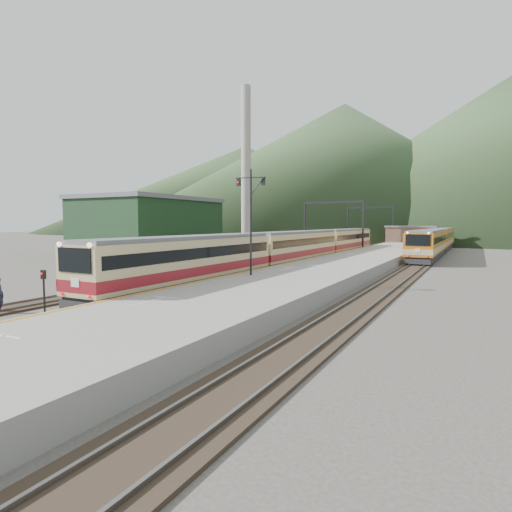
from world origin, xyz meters
The scene contains 17 objects.
track_main centered at (0.00, 40.00, 0.07)m, with size 2.60×200.00×0.23m.
track_far centered at (-5.00, 40.00, 0.07)m, with size 2.60×200.00×0.23m.
track_second centered at (11.50, 40.00, 0.07)m, with size 2.60×200.00×0.23m.
platform centered at (5.60, 38.00, 0.50)m, with size 8.00×100.00×1.00m, color gray.
gantry_near centered at (-2.85, 55.00, 5.59)m, with size 9.55×0.25×8.00m.
gantry_far centered at (-2.85, 80.00, 5.59)m, with size 9.55×0.25×8.00m.
warehouse centered at (-28.00, 42.00, 4.32)m, with size 14.50×20.50×8.60m.
smokestack centered at (-22.00, 62.00, 15.00)m, with size 1.80×1.80×30.00m, color #9E998E.
station_shed centered at (5.60, 78.00, 2.57)m, with size 9.40×4.40×3.10m.
hill_a centered at (-40.00, 190.00, 30.00)m, with size 180.00×180.00×60.00m, color #304D2A.
hill_d centered at (-120.00, 240.00, 27.50)m, with size 200.00×200.00×55.00m, color #304D2A.
main_train centered at (0.00, 33.30, 1.91)m, with size 2.75×56.44×3.35m.
second_train centered at (11.50, 59.33, 2.08)m, with size 3.03×41.22×3.70m.
signal_mast centered at (3.17, 17.07, 5.45)m, with size 2.19×0.46×7.32m.
short_signal_a centered at (-2.03, 4.85, 1.46)m, with size 0.26×0.22×2.27m.
short_signal_b centered at (-2.26, 30.35, 1.46)m, with size 0.26×0.21×2.27m.
short_signal_c centered at (-6.79, 17.60, 1.46)m, with size 0.24×0.18×2.27m.
Camera 1 is at (17.18, -9.00, 4.61)m, focal length 30.00 mm.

